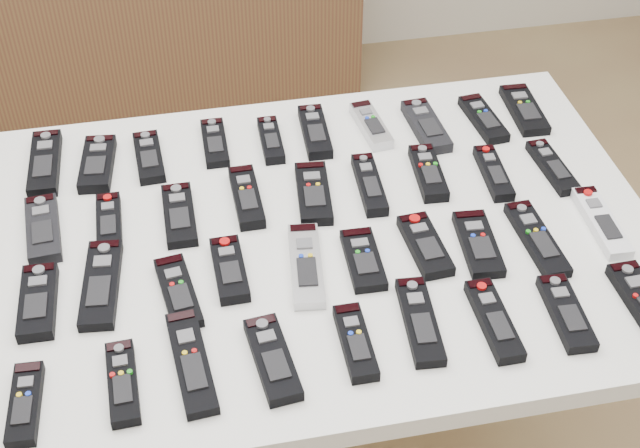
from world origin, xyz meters
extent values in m
cube|color=white|center=(0.14, 0.06, 0.76)|extent=(1.25, 0.88, 0.04)
cylinder|color=beige|center=(-0.42, 0.44, 0.37)|extent=(0.04, 0.04, 0.74)
cylinder|color=beige|center=(0.71, 0.44, 0.37)|extent=(0.04, 0.04, 0.74)
cube|color=#553022|center=(-0.16, 1.78, 0.38)|extent=(1.52, 0.41, 0.76)
cube|color=black|center=(-0.36, 0.36, 0.79)|extent=(0.06, 0.20, 0.02)
cube|color=black|center=(-0.26, 0.34, 0.79)|extent=(0.08, 0.17, 0.02)
cube|color=black|center=(-0.15, 0.34, 0.79)|extent=(0.06, 0.16, 0.02)
cube|color=black|center=(-0.02, 0.36, 0.79)|extent=(0.05, 0.15, 0.02)
cube|color=black|center=(0.10, 0.35, 0.79)|extent=(0.04, 0.14, 0.02)
cube|color=black|center=(0.19, 0.36, 0.79)|extent=(0.06, 0.17, 0.02)
cube|color=#B7B7BC|center=(0.31, 0.36, 0.79)|extent=(0.06, 0.16, 0.02)
cube|color=black|center=(0.43, 0.33, 0.79)|extent=(0.07, 0.18, 0.02)
cube|color=black|center=(0.55, 0.34, 0.79)|extent=(0.06, 0.17, 0.02)
cube|color=black|center=(0.65, 0.35, 0.79)|extent=(0.07, 0.17, 0.02)
cube|color=black|center=(-0.36, 0.16, 0.79)|extent=(0.07, 0.18, 0.02)
cube|color=black|center=(-0.24, 0.15, 0.79)|extent=(0.04, 0.15, 0.02)
cube|color=black|center=(-0.11, 0.15, 0.79)|extent=(0.06, 0.17, 0.02)
cube|color=black|center=(0.02, 0.17, 0.79)|extent=(0.05, 0.17, 0.02)
cube|color=black|center=(0.15, 0.16, 0.79)|extent=(0.08, 0.18, 0.02)
cube|color=black|center=(0.26, 0.17, 0.79)|extent=(0.05, 0.17, 0.02)
cube|color=black|center=(0.39, 0.18, 0.79)|extent=(0.06, 0.16, 0.02)
cube|color=black|center=(0.51, 0.15, 0.79)|extent=(0.05, 0.16, 0.02)
cube|color=black|center=(0.64, 0.15, 0.79)|extent=(0.05, 0.17, 0.02)
cube|color=black|center=(-0.36, -0.03, 0.79)|extent=(0.06, 0.16, 0.02)
cube|color=black|center=(-0.25, -0.01, 0.79)|extent=(0.08, 0.21, 0.02)
cube|color=black|center=(-0.13, -0.05, 0.79)|extent=(0.07, 0.17, 0.02)
cube|color=black|center=(-0.03, -0.02, 0.79)|extent=(0.06, 0.15, 0.02)
cube|color=#B7B7BC|center=(0.10, -0.03, 0.79)|extent=(0.08, 0.20, 0.02)
cube|color=black|center=(0.20, -0.04, 0.79)|extent=(0.06, 0.15, 0.02)
cube|color=black|center=(0.32, -0.02, 0.79)|extent=(0.07, 0.16, 0.02)
cube|color=black|center=(0.42, -0.04, 0.79)|extent=(0.07, 0.17, 0.02)
cube|color=black|center=(0.53, -0.04, 0.79)|extent=(0.06, 0.20, 0.02)
cube|color=silver|center=(0.66, -0.02, 0.79)|extent=(0.05, 0.19, 0.02)
cube|color=black|center=(-0.37, -0.24, 0.79)|extent=(0.05, 0.15, 0.02)
cube|color=black|center=(-0.22, -0.23, 0.79)|extent=(0.05, 0.16, 0.02)
cube|color=black|center=(-0.12, -0.21, 0.79)|extent=(0.07, 0.21, 0.02)
cube|color=black|center=(0.01, -0.23, 0.79)|extent=(0.07, 0.18, 0.02)
cube|color=black|center=(0.15, -0.22, 0.79)|extent=(0.05, 0.15, 0.02)
cube|color=black|center=(0.26, -0.20, 0.79)|extent=(0.06, 0.19, 0.02)
cube|color=black|center=(0.38, -0.22, 0.79)|extent=(0.05, 0.17, 0.02)
cube|color=black|center=(0.51, -0.23, 0.79)|extent=(0.06, 0.17, 0.02)
camera|label=1|loc=(-0.09, -1.13, 1.89)|focal=50.00mm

